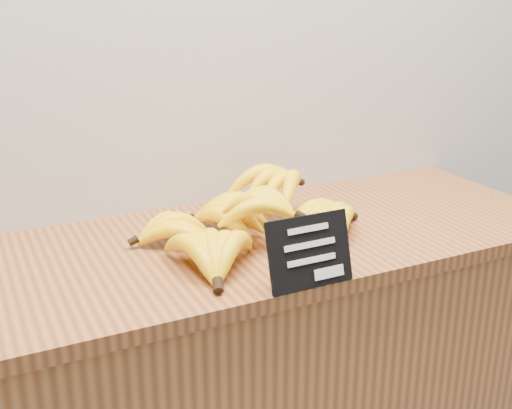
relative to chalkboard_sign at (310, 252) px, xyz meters
name	(u,v)px	position (x,y,z in m)	size (l,w,h in m)	color
counter_top	(246,244)	(-0.01, 0.25, -0.08)	(1.45, 0.54, 0.03)	#94572D
chalkboard_sign	(310,252)	(0.00, 0.00, 0.00)	(0.16, 0.01, 0.13)	black
banana_pile	(249,219)	(-0.01, 0.24, -0.02)	(0.54, 0.40, 0.12)	yellow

